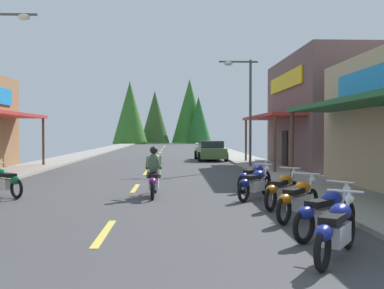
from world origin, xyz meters
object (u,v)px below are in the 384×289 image
(motorcycle_parked_right_3, at_px, (282,189))
(motorcycle_parked_right_1, at_px, (326,212))
(streetlamp_right, at_px, (244,98))
(streetlamp_left, at_px, (0,73))
(motorcycle_parked_left_4, at_px, (4,181))
(motorcycle_parked_right_2, at_px, (298,199))
(rider_cruising_lead, at_px, (154,176))
(parked_car_curbside, at_px, (211,151))
(motorcycle_parked_right_0, at_px, (336,229))
(motorcycle_parked_right_5, at_px, (254,177))
(motorcycle_parked_right_4, at_px, (255,183))

(motorcycle_parked_right_3, bearing_deg, motorcycle_parked_right_1, -142.82)
(motorcycle_parked_right_1, bearing_deg, motorcycle_parked_right_3, 49.91)
(streetlamp_right, relative_size, motorcycle_parked_right_1, 3.53)
(streetlamp_left, height_order, motorcycle_parked_right_3, streetlamp_left)
(streetlamp_left, height_order, motorcycle_parked_left_4, streetlamp_left)
(streetlamp_right, xyz_separation_m, motorcycle_parked_right_2, (-1.08, -14.37, -3.45))
(rider_cruising_lead, relative_size, parked_car_curbside, 0.49)
(motorcycle_parked_right_0, xyz_separation_m, motorcycle_parked_right_1, (0.34, 1.45, 0.00))
(motorcycle_parked_right_1, height_order, motorcycle_parked_right_3, same)
(motorcycle_parked_right_3, bearing_deg, motorcycle_parked_right_2, -144.38)
(streetlamp_right, relative_size, motorcycle_parked_right_5, 3.57)
(streetlamp_left, distance_m, motorcycle_parked_right_3, 11.81)
(streetlamp_right, bearing_deg, rider_cruising_lead, -113.17)
(rider_cruising_lead, bearing_deg, motorcycle_parked_right_5, -69.66)
(motorcycle_parked_right_1, relative_size, motorcycle_parked_right_4, 0.97)
(motorcycle_parked_right_2, height_order, motorcycle_parked_right_3, same)
(streetlamp_right, distance_m, motorcycle_parked_right_3, 13.21)
(motorcycle_parked_right_2, bearing_deg, motorcycle_parked_right_3, 38.81)
(motorcycle_parked_right_2, distance_m, motorcycle_parked_right_3, 1.67)
(rider_cruising_lead, bearing_deg, motorcycle_parked_right_3, -120.65)
(motorcycle_parked_right_4, bearing_deg, streetlamp_left, 102.13)
(streetlamp_right, distance_m, motorcycle_parked_right_1, 16.46)
(streetlamp_right, relative_size, motorcycle_parked_right_3, 3.41)
(streetlamp_left, relative_size, motorcycle_parked_right_2, 3.92)
(motorcycle_parked_right_0, relative_size, parked_car_curbside, 0.41)
(rider_cruising_lead, bearing_deg, motorcycle_parked_left_4, 88.01)
(streetlamp_right, bearing_deg, motorcycle_parked_right_1, -93.68)
(motorcycle_parked_right_2, height_order, motorcycle_parked_right_4, same)
(motorcycle_parked_right_3, bearing_deg, motorcycle_parked_right_4, 54.37)
(motorcycle_parked_right_0, xyz_separation_m, motorcycle_parked_right_2, (0.29, 3.14, 0.00))
(motorcycle_parked_right_1, relative_size, motorcycle_parked_left_4, 1.01)
(motorcycle_parked_right_5, bearing_deg, motorcycle_parked_right_1, -138.00)
(motorcycle_parked_right_5, xyz_separation_m, parked_car_curbside, (-0.10, 16.66, 0.20))
(motorcycle_parked_right_0, bearing_deg, motorcycle_parked_right_3, 31.37)
(streetlamp_left, distance_m, motorcycle_parked_right_2, 12.67)
(streetlamp_left, bearing_deg, motorcycle_parked_right_5, -14.52)
(motorcycle_parked_right_0, relative_size, motorcycle_parked_right_5, 1.07)
(rider_cruising_lead, bearing_deg, motorcycle_parked_right_2, -137.07)
(motorcycle_parked_left_4, bearing_deg, motorcycle_parked_right_5, -132.23)
(streetlamp_left, xyz_separation_m, motorcycle_parked_right_4, (9.12, -4.32, -3.80))
(motorcycle_parked_right_2, xyz_separation_m, motorcycle_parked_right_3, (0.05, 1.67, 0.00))
(motorcycle_parked_right_1, xyz_separation_m, motorcycle_parked_left_4, (-8.16, 5.68, 0.00))
(streetlamp_right, bearing_deg, parked_car_curbside, 99.83)
(motorcycle_parked_right_1, xyz_separation_m, motorcycle_parked_right_3, (0.00, 3.35, 0.00))
(streetlamp_right, xyz_separation_m, motorcycle_parked_right_5, (-1.16, -9.37, -3.45))
(motorcycle_parked_left_4, xyz_separation_m, parked_car_curbside, (7.93, 17.66, 0.20))
(streetlamp_right, bearing_deg, streetlamp_left, -146.83)
(motorcycle_parked_right_1, distance_m, motorcycle_parked_right_4, 4.83)
(motorcycle_parked_right_2, bearing_deg, motorcycle_parked_right_1, -138.10)
(motorcycle_parked_right_0, height_order, motorcycle_parked_right_3, same)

